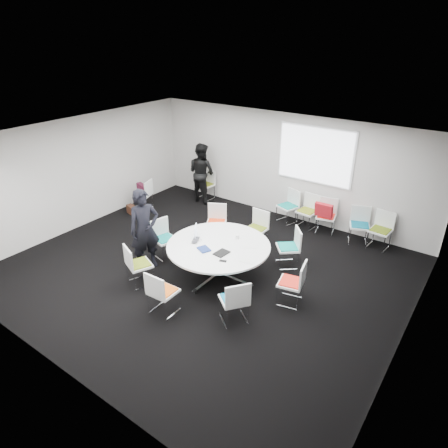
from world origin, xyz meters
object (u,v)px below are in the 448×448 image
Objects in this scene: conference_table at (219,253)px; chair_back_c at (325,222)px; chair_back_d at (359,232)px; chair_ring_d at (216,229)px; chair_ring_c at (256,236)px; chair_ring_a at (291,290)px; maroon_bag at (142,189)px; laptop at (198,240)px; chair_spare_left at (144,200)px; cup at (237,237)px; chair_ring_h at (234,308)px; chair_person_back at (205,190)px; person_back at (202,173)px; chair_ring_e at (165,246)px; person_main at (145,230)px; chair_back_e at (379,237)px; chair_back_b at (307,217)px; chair_ring_g at (163,299)px; chair_ring_b at (288,254)px; chair_ring_f at (140,272)px; brown_bag at (132,210)px; chair_back_a at (288,212)px.

chair_back_c reaches higher than conference_table.
chair_ring_d is at bearing 11.86° from chair_back_d.
chair_ring_c and chair_back_d have the same top height.
maroon_bag is (-5.44, 1.47, 0.34)m from chair_ring_a.
laptop is (-2.35, -3.26, 0.47)m from chair_back_d.
conference_table is at bearing -100.35° from laptop.
chair_spare_left reaches higher than cup.
conference_table is 2.41× the size of chair_ring_h.
chair_person_back is 0.62m from person_back.
chair_ring_d is 2.60m from person_back.
chair_ring_e is at bearing 118.73° from person_back.
person_main is at bearing 26.80° from chair_back_d.
chair_back_c is at bearing 4.64° from chair_back_e.
chair_back_b and chair_spare_left have the same top height.
chair_ring_g and chair_back_e have the same top height.
maroon_bag is (-4.78, 0.32, 0.34)m from chair_ring_b.
chair_ring_g is 2.20× the size of maroon_bag.
chair_ring_b is at bearing -29.34° from person_main.
chair_ring_f is 4.55m from person_back.
chair_ring_d is at bearing 128.26° from conference_table.
chair_ring_d is at bearing 30.54° from chair_back_c.
chair_ring_g is 1.00× the size of chair_person_back.
chair_ring_h is 2.44× the size of brown_bag.
chair_ring_c is 1.00× the size of chair_ring_d.
conference_table is 2.41× the size of chair_ring_d.
chair_ring_e is 3.00× the size of laptop.
chair_back_a is (-1.12, 4.19, 0.00)m from chair_ring_h.
person_back is at bearing 44.14° from chair_ring_a.
chair_ring_b reaches higher than maroon_bag.
person_main reaches higher than chair_ring_c.
chair_ring_a is at bearing -53.69° from person_main.
chair_ring_g is 5.34m from chair_back_e.
chair_ring_b and chair_back_b have the same top height.
cup is at bearing -32.64° from person_main.
chair_ring_h is 1.80m from cup.
chair_ring_b is at bearing 131.73° from chair_ring_e.
chair_person_back is 2.44× the size of brown_bag.
chair_ring_c is at bearing 78.18° from chair_back_b.
chair_ring_b is at bearing -72.51° from laptop.
chair_ring_a is 3.26m from person_main.
chair_back_c reaches higher than maroon_bag.
person_main is (-2.00, -3.78, 0.62)m from chair_back_b.
person_main reaches higher than brown_bag.
chair_back_a is 1.00× the size of chair_back_e.
chair_ring_h is 4.38m from chair_back_e.
chair_ring_d is at bearing 58.18° from chair_back_b.
person_main is 3.14m from maroon_bag.
maroon_bag is at bearing 158.00° from chair_ring_f.
laptop is (-0.42, -3.28, 0.47)m from chair_back_a.
chair_ring_f is at bearing 101.20° from chair_ring_a.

